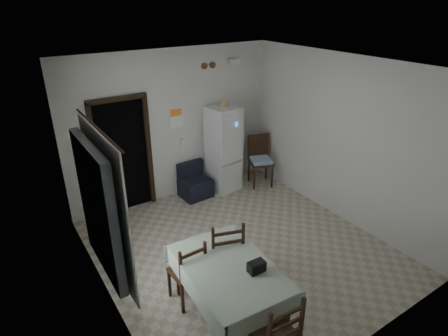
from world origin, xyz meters
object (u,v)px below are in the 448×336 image
Objects in this scene: fridge at (224,149)px; dining_chair_far_right at (224,251)px; navy_seat at (195,181)px; dining_chair_far_left at (187,270)px; dining_chair_near_head at (272,332)px; dining_table at (229,292)px; corner_chair at (261,161)px.

fridge is 2.93m from dining_chair_far_right.
dining_chair_far_right is at bearing -113.19° from navy_seat.
fridge is at bearing -2.68° from navy_seat.
dining_chair_near_head is at bearing 98.64° from dining_chair_far_left.
dining_chair_far_right reaches higher than dining_chair_near_head.
dining_chair_near_head is (-1.22, -3.83, 0.19)m from navy_seat.
dining_chair_near_head reaches higher than dining_chair_far_left.
navy_seat is at bearing 72.06° from dining_table.
dining_chair_far_left is at bearing -124.18° from navy_seat.
corner_chair is 0.99× the size of dining_chair_near_head.
navy_seat is at bearing 172.69° from fridge.
dining_table is 0.62m from dining_chair_far_right.
dining_chair_far_right is (-0.91, -2.44, 0.20)m from navy_seat.
navy_seat is 0.63× the size of dining_chair_far_right.
dining_chair_far_left is (-2.92, -2.13, -0.05)m from corner_chair.
fridge is 1.61× the size of dining_chair_far_right.
corner_chair is (1.43, -0.30, 0.19)m from navy_seat.
fridge is 0.88m from corner_chair.
dining_chair_near_head is at bearing -123.73° from fridge.
navy_seat is 4.03m from dining_chair_near_head.
dining_table is at bearing -129.57° from fridge.
fridge is at bearing -133.66° from dining_chair_far_left.
dining_chair_far_left is at bearing 17.05° from dining_chair_far_right.
dining_chair_far_right is (-1.59, -2.44, -0.33)m from fridge.
dining_chair_far_left is (-1.49, -2.43, 0.14)m from navy_seat.
corner_chair is at bearing -119.46° from dining_chair_far_right.
dining_chair_near_head is at bearing -106.33° from corner_chair.
dining_chair_near_head reaches higher than corner_chair.
dining_chair_far_right reaches higher than dining_chair_far_left.
corner_chair is 3.17m from dining_chair_far_right.
navy_seat is 0.72× the size of dining_chair_far_left.
dining_chair_far_right reaches higher than dining_table.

